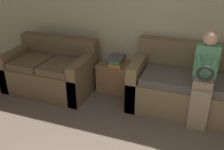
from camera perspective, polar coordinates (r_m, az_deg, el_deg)
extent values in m
cube|color=#BCB293|center=(4.02, 14.91, 12.70)|extent=(7.46, 0.06, 2.55)
cube|color=brown|center=(3.90, 18.82, -4.74)|extent=(1.97, 0.87, 0.47)
cube|color=brown|center=(4.01, 20.04, 3.53)|extent=(1.97, 0.20, 0.49)
cube|color=brown|center=(3.93, 5.92, -1.12)|extent=(0.16, 0.87, 0.71)
cube|color=#514C47|center=(3.70, 13.03, -0.64)|extent=(0.78, 0.63, 0.11)
cube|color=brown|center=(4.43, -13.80, -0.48)|extent=(1.44, 0.89, 0.45)
cube|color=brown|center=(4.53, -12.01, 6.22)|extent=(1.44, 0.20, 0.41)
cube|color=brown|center=(4.75, -20.41, 1.81)|extent=(0.16, 0.89, 0.66)
cube|color=brown|center=(4.08, -6.39, -0.57)|extent=(0.16, 0.89, 0.66)
cube|color=brown|center=(4.40, -17.94, 2.83)|extent=(0.53, 0.65, 0.11)
cube|color=brown|center=(4.09, -11.66, 1.87)|extent=(0.53, 0.65, 0.11)
cube|color=gray|center=(3.50, 19.17, -7.48)|extent=(0.25, 0.10, 0.58)
cube|color=gray|center=(3.46, 20.09, -1.47)|extent=(0.25, 0.28, 0.11)
cube|color=#4C8E66|center=(3.42, 20.80, 3.07)|extent=(0.29, 0.14, 0.43)
sphere|color=tan|center=(3.32, 21.60, 7.84)|extent=(0.19, 0.19, 0.19)
torus|color=black|center=(3.19, 20.52, 0.28)|extent=(0.20, 0.04, 0.20)
cylinder|color=#4C8E66|center=(3.28, 19.29, 2.98)|extent=(0.12, 0.31, 0.24)
cylinder|color=#4C8E66|center=(3.28, 22.37, 2.51)|extent=(0.12, 0.31, 0.24)
cube|color=olive|center=(4.28, 1.04, -0.41)|extent=(0.59, 0.44, 0.48)
cube|color=#9A724A|center=(4.19, 1.07, 2.41)|extent=(0.61, 0.46, 0.02)
cube|color=orange|center=(4.16, 1.10, 2.68)|extent=(0.21, 0.31, 0.04)
cube|color=#3D8451|center=(4.15, 1.13, 3.33)|extent=(0.19, 0.28, 0.06)
cube|color=#4C4C56|center=(4.14, 0.95, 4.09)|extent=(0.26, 0.28, 0.05)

